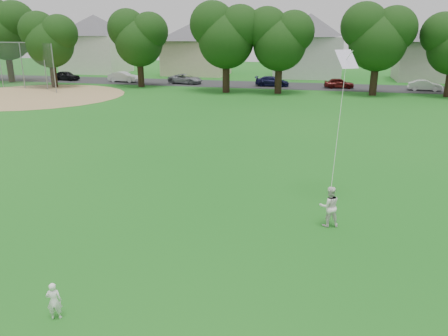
% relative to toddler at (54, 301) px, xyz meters
% --- Properties ---
extents(ground, '(160.00, 160.00, 0.00)m').
position_rel_toddler_xyz_m(ground, '(2.89, 3.08, -0.47)').
color(ground, '#166118').
rests_on(ground, ground).
extents(street, '(90.00, 7.00, 0.01)m').
position_rel_toddler_xyz_m(street, '(2.89, 45.08, -0.46)').
color(street, '#2D2D30').
rests_on(street, ground).
extents(dirt_infield, '(18.00, 18.00, 0.02)m').
position_rel_toddler_xyz_m(dirt_infield, '(-23.11, 31.08, -0.46)').
color(dirt_infield, '#9E7F51').
rests_on(dirt_infield, ground).
extents(toddler, '(0.40, 0.34, 0.94)m').
position_rel_toddler_xyz_m(toddler, '(0.00, 0.00, 0.00)').
color(toddler, white).
rests_on(toddler, ground).
extents(older_boy, '(0.82, 0.72, 1.42)m').
position_rel_toddler_xyz_m(older_boy, '(6.10, 6.60, 0.24)').
color(older_boy, white).
rests_on(older_boy, ground).
extents(kite, '(1.03, 1.68, 5.00)m').
position_rel_toddler_xyz_m(kite, '(6.23, 7.80, 2.74)').
color(kite, white).
rests_on(kite, ground).
extents(baseball_backstop, '(11.43, 2.68, 5.01)m').
position_rel_toddler_xyz_m(baseball_backstop, '(-27.58, 35.16, 2.04)').
color(baseball_backstop, gray).
rests_on(baseball_backstop, ground).
extents(tree_row, '(83.03, 9.39, 10.44)m').
position_rel_toddler_xyz_m(tree_row, '(4.75, 39.03, 5.71)').
color(tree_row, black).
rests_on(tree_row, ground).
extents(parked_cars, '(64.88, 2.44, 1.27)m').
position_rel_toddler_xyz_m(parked_cars, '(4.46, 44.08, 0.14)').
color(parked_cars, black).
rests_on(parked_cars, ground).
extents(house_row, '(77.36, 14.24, 9.98)m').
position_rel_toddler_xyz_m(house_row, '(3.49, 55.08, 4.31)').
color(house_row, white).
rests_on(house_row, ground).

